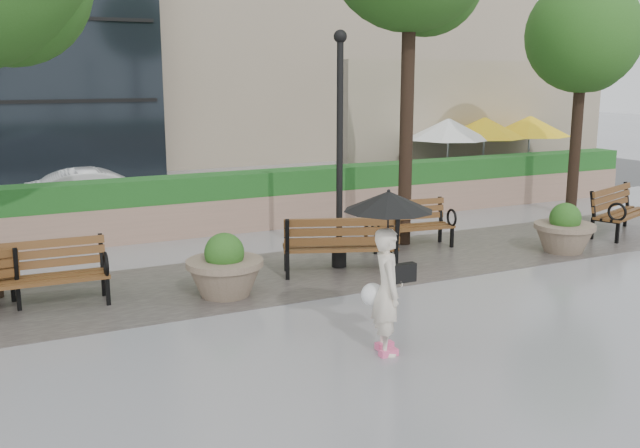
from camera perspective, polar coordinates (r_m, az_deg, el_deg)
name	(u,v)px	position (r m, az deg, el deg)	size (l,w,h in m)	color
ground	(393,321)	(10.70, 5.85, -7.73)	(100.00, 100.00, 0.00)	gray
cobble_strip	(307,271)	(13.21, -1.09, -3.82)	(28.00, 3.20, 0.01)	#383330
hedge_wall	(233,202)	(16.68, -6.98, 1.73)	(24.00, 0.80, 1.35)	#9F7B67
cafe_wall	(479,124)	(23.82, 12.62, 7.80)	(10.00, 0.60, 4.00)	tan
cafe_hedge	(511,182)	(21.99, 15.01, 3.30)	(8.00, 0.50, 0.90)	#1C511B
asphalt_street	(186,203)	(20.55, -10.66, 1.66)	(40.00, 7.00, 0.00)	black
bench_1	(45,289)	(11.92, -21.17, -4.87)	(1.96, 0.85, 1.03)	brown
bench_2	(340,257)	(12.96, 1.63, -2.66)	(2.19, 1.50, 1.10)	brown
bench_3	(409,234)	(15.03, 7.12, -0.84)	(1.92, 0.95, 0.99)	brown
bench_4	(622,221)	(17.56, 22.98, 0.22)	(2.13, 1.42, 1.07)	brown
planter_left	(225,272)	(11.79, -7.62, -3.79)	(1.27, 1.27, 1.06)	#7F6B56
planter_right	(564,233)	(15.40, 18.95, -0.68)	(1.22, 1.22, 1.03)	#7F6B56
lamppost	(340,166)	(13.16, 1.58, 4.68)	(0.28, 0.28, 4.36)	black
tree_2	(585,41)	(19.57, 20.45, 13.58)	(3.02, 2.85, 5.96)	black
patio_umb_white	(449,129)	(21.49, 10.25, 7.46)	(2.50, 2.50, 2.30)	black
patio_umb_yellow_a	(484,128)	(22.30, 13.02, 7.50)	(2.50, 2.50, 2.30)	black
patio_umb_yellow_b	(530,126)	(23.37, 16.45, 7.51)	(2.50, 2.50, 2.30)	black
car_right	(99,192)	(19.34, -17.25, 2.48)	(1.27, 3.63, 1.20)	silver
pedestrian	(388,256)	(9.18, 5.42, -2.57)	(1.16, 1.16, 2.13)	#EFE0C9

